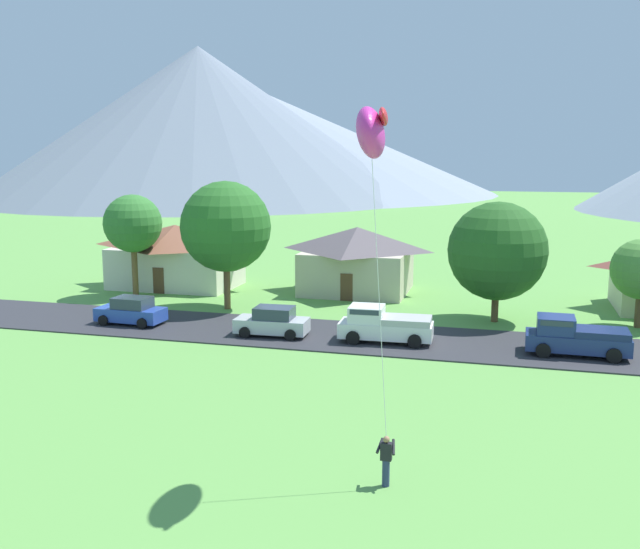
# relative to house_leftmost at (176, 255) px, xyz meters

# --- Properties ---
(road_strip) EXTENTS (160.00, 7.10, 0.08)m
(road_strip) POSITION_rel_house_leftmost_xyz_m (18.64, -11.87, -2.53)
(road_strip) COLOR #2D2D33
(road_strip) RESTS_ON ground
(mountain_central_ridge) EXTENTS (105.19, 105.19, 35.57)m
(mountain_central_ridge) POSITION_rel_house_leftmost_xyz_m (-46.39, 106.69, 15.21)
(mountain_central_ridge) COLOR slate
(mountain_central_ridge) RESTS_ON ground
(mountain_east_ridge) EXTENTS (135.56, 135.56, 29.00)m
(mountain_east_ridge) POSITION_rel_house_leftmost_xyz_m (-44.72, 134.73, 11.93)
(mountain_east_ridge) COLOR gray
(mountain_east_ridge) RESTS_ON ground
(house_leftmost) EXTENTS (10.25, 6.49, 4.96)m
(house_leftmost) POSITION_rel_house_leftmost_xyz_m (0.00, 0.00, 0.00)
(house_leftmost) COLOR beige
(house_leftmost) RESTS_ON ground
(house_right_center) EXTENTS (8.38, 7.79, 5.01)m
(house_right_center) POSITION_rel_house_leftmost_xyz_m (14.41, 1.64, 0.02)
(house_right_center) COLOR beige
(house_right_center) RESTS_ON ground
(tree_left_of_center) EXTENTS (6.17, 6.17, 7.60)m
(tree_left_of_center) POSITION_rel_house_leftmost_xyz_m (24.90, -5.71, 1.94)
(tree_left_of_center) COLOR brown
(tree_left_of_center) RESTS_ON ground
(tree_center) EXTENTS (4.27, 4.27, 7.58)m
(tree_center) POSITION_rel_house_leftmost_xyz_m (-1.23, -4.29, 2.84)
(tree_center) COLOR brown
(tree_center) RESTS_ON ground
(tree_near_right) EXTENTS (6.13, 6.13, 8.73)m
(tree_near_right) POSITION_rel_house_leftmost_xyz_m (7.10, -6.61, 3.09)
(tree_near_right) COLOR brown
(tree_near_right) RESTS_ON ground
(parked_car_silver_west_end) EXTENTS (4.27, 2.22, 1.68)m
(parked_car_silver_west_end) POSITION_rel_house_leftmost_xyz_m (12.51, -12.90, -1.70)
(parked_car_silver_west_end) COLOR #B7BCC1
(parked_car_silver_west_end) RESTS_ON road_strip
(parked_car_blue_mid_east) EXTENTS (4.27, 2.20, 1.68)m
(parked_car_blue_mid_east) POSITION_rel_house_leftmost_xyz_m (3.12, -12.48, -1.70)
(parked_car_blue_mid_east) COLOR #2847A8
(parked_car_blue_mid_east) RESTS_ON road_strip
(pickup_truck_white_west_side) EXTENTS (5.28, 2.49, 1.99)m
(pickup_truck_white_west_side) POSITION_rel_house_leftmost_xyz_m (18.96, -12.57, -1.51)
(pickup_truck_white_west_side) COLOR white
(pickup_truck_white_west_side) RESTS_ON road_strip
(pickup_truck_navy_east_side) EXTENTS (5.24, 2.40, 1.99)m
(pickup_truck_navy_east_side) POSITION_rel_house_leftmost_xyz_m (29.08, -12.61, -1.51)
(pickup_truck_navy_east_side) COLOR navy
(pickup_truck_navy_east_side) RESTS_ON road_strip
(kite_flyer_with_kite) EXTENTS (1.94, 2.88, 11.99)m
(kite_flyer_with_kite) POSITION_rel_house_leftmost_xyz_m (21.26, -28.65, 8.31)
(kite_flyer_with_kite) COLOR navy
(kite_flyer_with_kite) RESTS_ON ground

